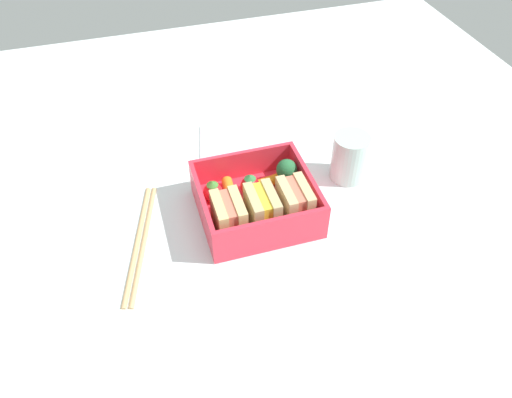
{
  "coord_description": "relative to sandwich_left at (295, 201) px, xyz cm",
  "views": [
    {
      "loc": [
        14.07,
        46.48,
        50.06
      ],
      "look_at": [
        0.0,
        0.0,
        2.7
      ],
      "focal_mm": 35.0,
      "sensor_mm": 36.0,
      "label": 1
    }
  ],
  "objects": [
    {
      "name": "ground_plane",
      "position": [
        4.53,
        -2.83,
        -4.66
      ],
      "size": [
        120.0,
        120.0,
        2.0
      ],
      "primitive_type": "cube",
      "color": "silver"
    },
    {
      "name": "bento_tray",
      "position": [
        4.53,
        -2.83,
        -3.06
      ],
      "size": [
        15.39,
        14.39,
        1.2
      ],
      "primitive_type": "cube",
      "color": "#E93044",
      "rests_on": "ground_plane"
    },
    {
      "name": "bento_rim",
      "position": [
        4.53,
        -2.83,
        -0.29
      ],
      "size": [
        15.39,
        14.39,
        4.36
      ],
      "color": "#E93044",
      "rests_on": "bento_tray"
    },
    {
      "name": "sandwich_left",
      "position": [
        0.0,
        0.0,
        0.0
      ],
      "size": [
        3.69,
        5.67,
        4.93
      ],
      "color": "#DCB680",
      "rests_on": "bento_tray"
    },
    {
      "name": "sandwich_center_left",
      "position": [
        4.53,
        0.0,
        0.0
      ],
      "size": [
        3.69,
        5.67,
        4.93
      ],
      "color": "tan",
      "rests_on": "bento_tray"
    },
    {
      "name": "sandwich_center",
      "position": [
        9.06,
        0.0,
        0.0
      ],
      "size": [
        3.69,
        5.67,
        4.93
      ],
      "color": "#E0C37B",
      "rests_on": "bento_tray"
    },
    {
      "name": "broccoli_floret",
      "position": [
        -0.97,
        -6.03,
        0.11
      ],
      "size": [
        3.0,
        3.0,
        4.27
      ],
      "color": "#84BF62",
      "rests_on": "bento_tray"
    },
    {
      "name": "carrot_stick_far_left",
      "position": [
        1.6,
        -6.44,
        -1.7
      ],
      "size": [
        5.42,
        2.4,
        1.53
      ],
      "primitive_type": "cylinder",
      "rotation": [
        1.57,
        0.0,
        4.88
      ],
      "color": "orange",
      "rests_on": "bento_tray"
    },
    {
      "name": "strawberry_left",
      "position": [
        4.58,
        -5.69,
        -0.95
      ],
      "size": [
        2.78,
        2.78,
        3.38
      ],
      "color": "red",
      "rests_on": "bento_tray"
    },
    {
      "name": "carrot_stick_left",
      "position": [
        7.39,
        -6.16,
        -1.7
      ],
      "size": [
        1.83,
        4.76,
        1.53
      ],
      "primitive_type": "cylinder",
      "rotation": [
        1.57,
        0.0,
        6.22
      ],
      "color": "orange",
      "rests_on": "bento_tray"
    },
    {
      "name": "strawberry_far_left",
      "position": [
        9.81,
        -5.98,
        -0.97
      ],
      "size": [
        2.75,
        2.75,
        3.35
      ],
      "color": "red",
      "rests_on": "bento_tray"
    },
    {
      "name": "chopstick_pair",
      "position": [
        20.72,
        -1.99,
        -3.31
      ],
      "size": [
        7.21,
        20.25,
        0.7
      ],
      "color": "tan",
      "rests_on": "ground_plane"
    },
    {
      "name": "drinking_glass",
      "position": [
        -10.81,
        -6.32,
        -0.07
      ],
      "size": [
        5.27,
        5.27,
        7.19
      ],
      "primitive_type": "cylinder",
      "color": "silver",
      "rests_on": "ground_plane"
    },
    {
      "name": "folded_napkin",
      "position": [
        1.7,
        -17.99,
        -3.46
      ],
      "size": [
        16.65,
        14.0,
        0.4
      ],
      "primitive_type": "cube",
      "rotation": [
        0.0,
        0.0,
        -0.22
      ],
      "color": "silver",
      "rests_on": "ground_plane"
    }
  ]
}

